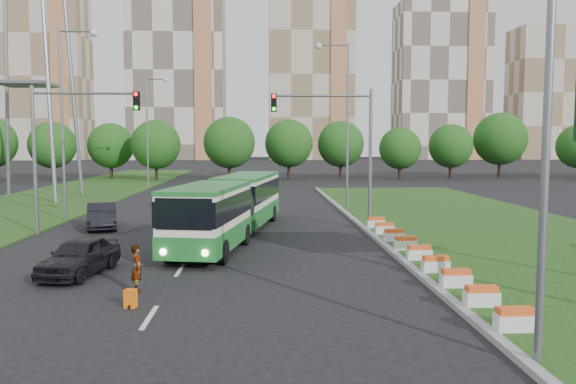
{
  "coord_description": "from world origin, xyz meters",
  "views": [
    {
      "loc": [
        0.22,
        -21.76,
        4.95
      ],
      "look_at": [
        1.47,
        5.1,
        2.6
      ],
      "focal_mm": 35.0,
      "sensor_mm": 36.0,
      "label": 1
    }
  ],
  "objects_px": {
    "traffic_mast_median": "(342,136)",
    "car_left_near": "(79,256)",
    "articulated_bus": "(230,206)",
    "traffic_mast_left": "(64,136)",
    "pedestrian": "(137,268)",
    "shopping_trolley": "(131,299)",
    "car_left_far": "(102,216)"
  },
  "relations": [
    {
      "from": "traffic_mast_median",
      "to": "car_left_near",
      "type": "relative_size",
      "value": 1.9
    },
    {
      "from": "traffic_mast_median",
      "to": "articulated_bus",
      "type": "relative_size",
      "value": 0.49
    },
    {
      "from": "traffic_mast_left",
      "to": "pedestrian",
      "type": "distance_m",
      "value": 14.54
    },
    {
      "from": "articulated_bus",
      "to": "shopping_trolley",
      "type": "height_order",
      "value": "articulated_bus"
    },
    {
      "from": "car_left_far",
      "to": "articulated_bus",
      "type": "bearing_deg",
      "value": -38.41
    },
    {
      "from": "articulated_bus",
      "to": "traffic_mast_left",
      "type": "bearing_deg",
      "value": -177.78
    },
    {
      "from": "pedestrian",
      "to": "shopping_trolley",
      "type": "distance_m",
      "value": 1.89
    },
    {
      "from": "car_left_near",
      "to": "car_left_far",
      "type": "xyz_separation_m",
      "value": [
        -2.42,
        11.61,
        0.03
      ]
    },
    {
      "from": "car_left_far",
      "to": "pedestrian",
      "type": "bearing_deg",
      "value": -85.61
    },
    {
      "from": "traffic_mast_left",
      "to": "shopping_trolley",
      "type": "distance_m",
      "value": 16.32
    },
    {
      "from": "pedestrian",
      "to": "traffic_mast_median",
      "type": "bearing_deg",
      "value": -47.05
    },
    {
      "from": "traffic_mast_median",
      "to": "pedestrian",
      "type": "height_order",
      "value": "traffic_mast_median"
    },
    {
      "from": "articulated_bus",
      "to": "shopping_trolley",
      "type": "xyz_separation_m",
      "value": [
        -2.28,
        -12.77,
        -1.36
      ]
    },
    {
      "from": "shopping_trolley",
      "to": "articulated_bus",
      "type": "bearing_deg",
      "value": 92.67
    },
    {
      "from": "traffic_mast_left",
      "to": "car_left_far",
      "type": "relative_size",
      "value": 1.77
    },
    {
      "from": "traffic_mast_left",
      "to": "pedestrian",
      "type": "bearing_deg",
      "value": -62.22
    },
    {
      "from": "car_left_near",
      "to": "pedestrian",
      "type": "xyz_separation_m",
      "value": [
        2.7,
        -2.56,
        0.08
      ]
    },
    {
      "from": "traffic_mast_median",
      "to": "car_left_far",
      "type": "relative_size",
      "value": 1.77
    },
    {
      "from": "traffic_mast_median",
      "to": "shopping_trolley",
      "type": "xyz_separation_m",
      "value": [
        -8.53,
        -15.02,
        -5.07
      ]
    },
    {
      "from": "articulated_bus",
      "to": "car_left_near",
      "type": "height_order",
      "value": "articulated_bus"
    },
    {
      "from": "car_left_far",
      "to": "shopping_trolley",
      "type": "xyz_separation_m",
      "value": [
        5.32,
        -15.97,
        -0.47
      ]
    },
    {
      "from": "articulated_bus",
      "to": "car_left_near",
      "type": "distance_m",
      "value": 9.91
    },
    {
      "from": "traffic_mast_median",
      "to": "articulated_bus",
      "type": "distance_m",
      "value": 7.61
    },
    {
      "from": "car_left_far",
      "to": "pedestrian",
      "type": "distance_m",
      "value": 15.07
    },
    {
      "from": "pedestrian",
      "to": "traffic_mast_left",
      "type": "bearing_deg",
      "value": 14.15
    },
    {
      "from": "traffic_mast_median",
      "to": "car_left_near",
      "type": "height_order",
      "value": "traffic_mast_median"
    },
    {
      "from": "pedestrian",
      "to": "articulated_bus",
      "type": "bearing_deg",
      "value": -26.33
    },
    {
      "from": "car_left_far",
      "to": "shopping_trolley",
      "type": "distance_m",
      "value": 16.84
    },
    {
      "from": "traffic_mast_left",
      "to": "car_left_far",
      "type": "height_order",
      "value": "traffic_mast_left"
    },
    {
      "from": "articulated_bus",
      "to": "pedestrian",
      "type": "distance_m",
      "value": 11.27
    },
    {
      "from": "car_left_near",
      "to": "traffic_mast_median",
      "type": "bearing_deg",
      "value": 53.76
    },
    {
      "from": "articulated_bus",
      "to": "pedestrian",
      "type": "bearing_deg",
      "value": -92.46
    }
  ]
}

